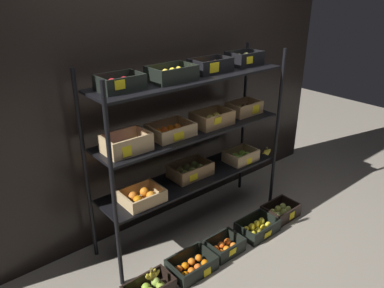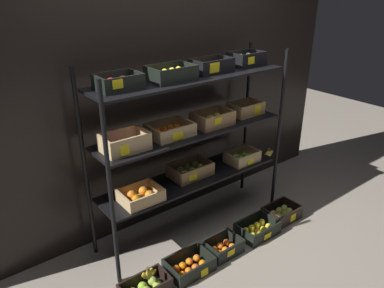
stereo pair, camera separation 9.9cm
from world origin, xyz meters
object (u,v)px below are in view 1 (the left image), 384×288
at_px(display_rack, 193,127).
at_px(crate_ground_tangerine, 192,266).
at_px(crate_ground_lemon, 257,228).
at_px(banana_bunch_loose, 152,276).
at_px(crate_ground_pear, 280,212).
at_px(crate_ground_center_tangerine, 224,247).

height_order(display_rack, crate_ground_tangerine, display_rack).
xyz_separation_m(crate_ground_lemon, banana_bunch_loose, (-1.16, 0.01, 0.12)).
bearing_deg(banana_bunch_loose, crate_ground_lemon, -0.51).
distance_m(display_rack, crate_ground_pear, 1.31).
xyz_separation_m(display_rack, crate_ground_tangerine, (-0.38, -0.45, -0.97)).
distance_m(display_rack, crate_ground_lemon, 1.15).
relative_size(crate_ground_tangerine, crate_ground_lemon, 0.99).
bearing_deg(banana_bunch_loose, crate_ground_pear, 0.45).
xyz_separation_m(crate_ground_center_tangerine, crate_ground_pear, (0.79, 0.02, 0.01)).
bearing_deg(crate_ground_pear, crate_ground_center_tangerine, -178.66).
bearing_deg(crate_ground_pear, banana_bunch_loose, -179.55).
height_order(crate_ground_center_tangerine, crate_ground_lemon, crate_ground_center_tangerine).
bearing_deg(crate_ground_tangerine, crate_ground_center_tangerine, -0.21).
bearing_deg(display_rack, crate_ground_lemon, -48.72).
relative_size(crate_ground_tangerine, crate_ground_center_tangerine, 1.20).
relative_size(crate_ground_lemon, crate_ground_pear, 1.07).
height_order(crate_ground_center_tangerine, banana_bunch_loose, banana_bunch_loose).
height_order(crate_ground_pear, banana_bunch_loose, banana_bunch_loose).
bearing_deg(crate_ground_pear, crate_ground_tangerine, -179.15).
distance_m(crate_ground_lemon, crate_ground_pear, 0.37).
relative_size(crate_ground_lemon, banana_bunch_loose, 2.63).
height_order(crate_ground_lemon, banana_bunch_loose, banana_bunch_loose).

